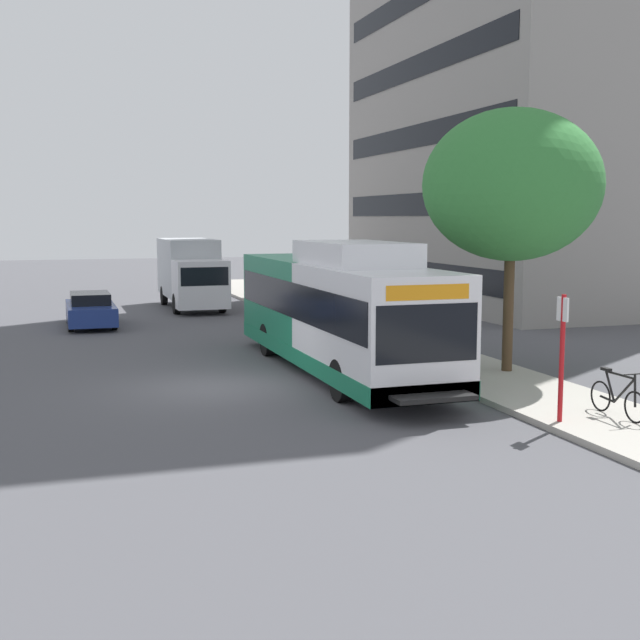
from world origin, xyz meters
name	(u,v)px	position (x,y,z in m)	size (l,w,h in m)	color
ground_plane	(171,342)	(0.00, 8.00, 0.00)	(120.00, 120.00, 0.00)	#4C4C51
sidewalk_curb	(381,339)	(7.00, 6.00, 0.07)	(3.00, 56.00, 0.14)	#A8A399
transit_bus	(337,311)	(3.59, 0.98, 1.70)	(2.58, 12.25, 3.65)	white
bus_stop_sign_pole	(562,348)	(5.87, -6.23, 1.65)	(0.10, 0.36, 2.60)	red
bicycle_parked	(618,397)	(7.22, -6.29, 0.56)	(0.52, 1.76, 1.02)	black
street_tree_near_stop	(512,185)	(7.81, -0.94, 5.11)	(4.72, 4.72, 6.99)	#4C3823
parked_car_far_lane	(91,310)	(-2.42, 13.19, 0.66)	(1.80, 4.50, 1.33)	navy
box_truck_background	(191,271)	(2.44, 18.53, 1.74)	(2.32, 7.01, 3.25)	silver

